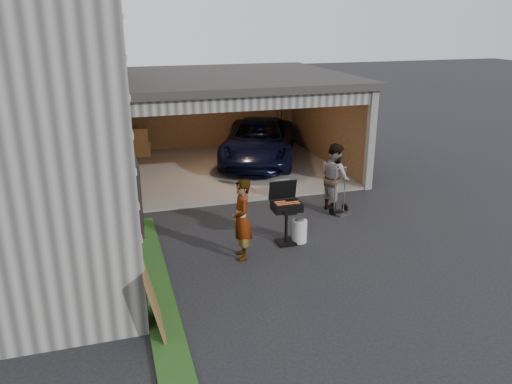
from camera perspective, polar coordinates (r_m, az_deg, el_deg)
ground at (r=9.61m, az=2.17°, el=-8.48°), size 80.00×80.00×0.00m
groundcover_strip at (r=8.34m, az=-10.68°, el=-13.34°), size 0.50×8.00×0.06m
garage at (r=15.46m, az=-3.30°, el=9.62°), size 6.80×6.30×2.90m
minivan at (r=16.08m, az=0.31°, el=5.62°), size 3.77×5.19×1.31m
woman at (r=9.60m, az=-1.64°, el=-3.18°), size 0.44×0.62×1.61m
man at (r=12.18m, az=8.98°, el=1.69°), size 0.71×0.87×1.67m
bbq_grill at (r=10.26m, az=3.45°, el=-1.86°), size 0.59×0.52×1.31m
propane_tank at (r=10.54m, az=4.98°, el=-4.47°), size 0.39×0.39×0.48m
plywood_panel at (r=7.72m, az=-11.67°, el=-12.01°), size 0.26×0.95×1.05m
hand_truck at (r=12.13m, az=9.63°, el=-1.48°), size 0.52×0.47×1.16m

